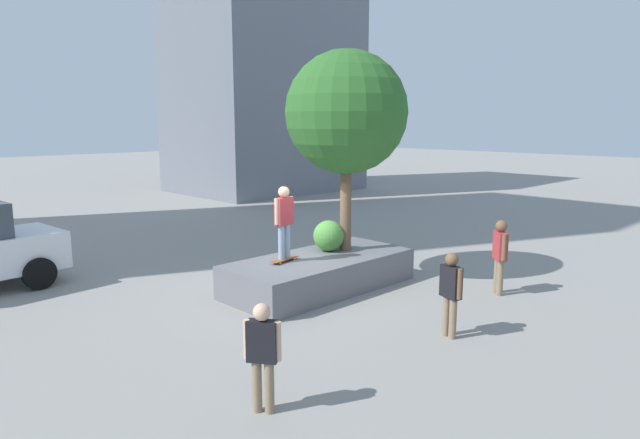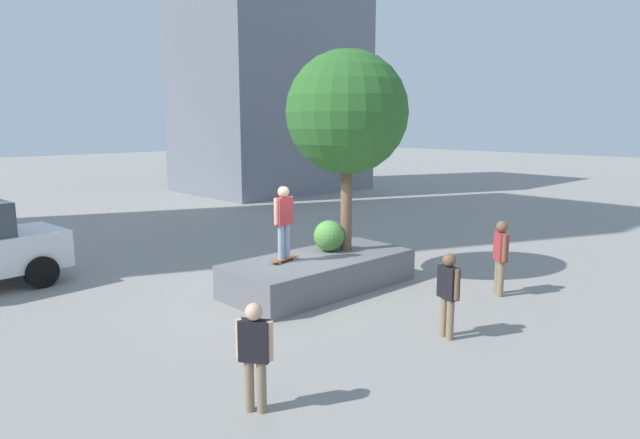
{
  "view_description": "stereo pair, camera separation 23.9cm",
  "coord_description": "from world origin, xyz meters",
  "px_view_note": "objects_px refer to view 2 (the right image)",
  "views": [
    {
      "loc": [
        -8.39,
        -9.41,
        3.93
      ],
      "look_at": [
        0.55,
        -0.23,
        1.67
      ],
      "focal_mm": 31.19,
      "sensor_mm": 36.0,
      "label": 1
    },
    {
      "loc": [
        -8.22,
        -9.58,
        3.93
      ],
      "look_at": [
        0.55,
        -0.23,
        1.67
      ],
      "focal_mm": 31.19,
      "sensor_mm": 36.0,
      "label": 2
    }
  ],
  "objects_px": {
    "traffic_light_corner": "(349,144)",
    "bystander_watching": "(501,253)",
    "skateboard": "(284,259)",
    "plaza_tree": "(347,113)",
    "pedestrian_crossing": "(448,289)",
    "skateboarder": "(284,217)",
    "passerby_with_bag": "(255,350)",
    "planter_ledge": "(320,273)"
  },
  "relations": [
    {
      "from": "planter_ledge",
      "to": "pedestrian_crossing",
      "type": "height_order",
      "value": "pedestrian_crossing"
    },
    {
      "from": "plaza_tree",
      "to": "traffic_light_corner",
      "type": "bearing_deg",
      "value": 43.21
    },
    {
      "from": "skateboard",
      "to": "bystander_watching",
      "type": "distance_m",
      "value": 4.93
    },
    {
      "from": "planter_ledge",
      "to": "plaza_tree",
      "type": "distance_m",
      "value": 3.88
    },
    {
      "from": "traffic_light_corner",
      "to": "bystander_watching",
      "type": "relative_size",
      "value": 2.76
    },
    {
      "from": "passerby_with_bag",
      "to": "plaza_tree",
      "type": "bearing_deg",
      "value": 33.48
    },
    {
      "from": "skateboarder",
      "to": "bystander_watching",
      "type": "xyz_separation_m",
      "value": [
        3.54,
        -3.43,
        -0.81
      ]
    },
    {
      "from": "traffic_light_corner",
      "to": "bystander_watching",
      "type": "distance_m",
      "value": 6.77
    },
    {
      "from": "bystander_watching",
      "to": "skateboard",
      "type": "bearing_deg",
      "value": 135.84
    },
    {
      "from": "passerby_with_bag",
      "to": "bystander_watching",
      "type": "distance_m",
      "value": 7.22
    },
    {
      "from": "passerby_with_bag",
      "to": "traffic_light_corner",
      "type": "bearing_deg",
      "value": 37.3
    },
    {
      "from": "planter_ledge",
      "to": "plaza_tree",
      "type": "bearing_deg",
      "value": 4.86
    },
    {
      "from": "traffic_light_corner",
      "to": "passerby_with_bag",
      "type": "bearing_deg",
      "value": -142.7
    },
    {
      "from": "planter_ledge",
      "to": "pedestrian_crossing",
      "type": "bearing_deg",
      "value": -96.18
    },
    {
      "from": "skateboarder",
      "to": "pedestrian_crossing",
      "type": "relative_size",
      "value": 1.04
    },
    {
      "from": "skateboard",
      "to": "skateboarder",
      "type": "height_order",
      "value": "skateboarder"
    },
    {
      "from": "bystander_watching",
      "to": "planter_ledge",
      "type": "bearing_deg",
      "value": 129.49
    },
    {
      "from": "traffic_light_corner",
      "to": "plaza_tree",
      "type": "bearing_deg",
      "value": -136.79
    },
    {
      "from": "plaza_tree",
      "to": "pedestrian_crossing",
      "type": "height_order",
      "value": "plaza_tree"
    },
    {
      "from": "plaza_tree",
      "to": "bystander_watching",
      "type": "height_order",
      "value": "plaza_tree"
    },
    {
      "from": "skateboard",
      "to": "passerby_with_bag",
      "type": "bearing_deg",
      "value": -133.86
    },
    {
      "from": "skateboard",
      "to": "plaza_tree",
      "type": "bearing_deg",
      "value": -4.78
    },
    {
      "from": "planter_ledge",
      "to": "skateboarder",
      "type": "xyz_separation_m",
      "value": [
        -0.9,
        0.24,
        1.42
      ]
    },
    {
      "from": "passerby_with_bag",
      "to": "skateboard",
      "type": "bearing_deg",
      "value": 46.14
    },
    {
      "from": "planter_ledge",
      "to": "traffic_light_corner",
      "type": "relative_size",
      "value": 0.97
    },
    {
      "from": "skateboard",
      "to": "traffic_light_corner",
      "type": "xyz_separation_m",
      "value": [
        5.0,
        2.78,
        2.41
      ]
    },
    {
      "from": "passerby_with_bag",
      "to": "bystander_watching",
      "type": "relative_size",
      "value": 0.9
    },
    {
      "from": "skateboard",
      "to": "passerby_with_bag",
      "type": "height_order",
      "value": "passerby_with_bag"
    },
    {
      "from": "skateboard",
      "to": "bystander_watching",
      "type": "relative_size",
      "value": 0.48
    },
    {
      "from": "skateboarder",
      "to": "pedestrian_crossing",
      "type": "bearing_deg",
      "value": -83.24
    },
    {
      "from": "traffic_light_corner",
      "to": "skateboard",
      "type": "bearing_deg",
      "value": -150.88
    },
    {
      "from": "plaza_tree",
      "to": "passerby_with_bag",
      "type": "height_order",
      "value": "plaza_tree"
    },
    {
      "from": "planter_ledge",
      "to": "skateboarder",
      "type": "bearing_deg",
      "value": 165.21
    },
    {
      "from": "skateboarder",
      "to": "bystander_watching",
      "type": "height_order",
      "value": "skateboarder"
    },
    {
      "from": "skateboard",
      "to": "passerby_with_bag",
      "type": "xyz_separation_m",
      "value": [
        -3.67,
        -3.82,
        0.07
      ]
    },
    {
      "from": "planter_ledge",
      "to": "skateboard",
      "type": "height_order",
      "value": "skateboard"
    },
    {
      "from": "skateboard",
      "to": "planter_ledge",
      "type": "bearing_deg",
      "value": -14.79
    },
    {
      "from": "pedestrian_crossing",
      "to": "bystander_watching",
      "type": "height_order",
      "value": "bystander_watching"
    },
    {
      "from": "plaza_tree",
      "to": "traffic_light_corner",
      "type": "distance_m",
      "value": 4.39
    },
    {
      "from": "skateboarder",
      "to": "pedestrian_crossing",
      "type": "xyz_separation_m",
      "value": [
        0.49,
        -4.09,
        -0.88
      ]
    },
    {
      "from": "skateboarder",
      "to": "passerby_with_bag",
      "type": "relative_size",
      "value": 1.07
    },
    {
      "from": "traffic_light_corner",
      "to": "pedestrian_crossing",
      "type": "bearing_deg",
      "value": -123.27
    }
  ]
}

